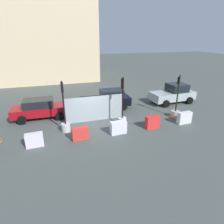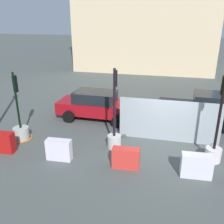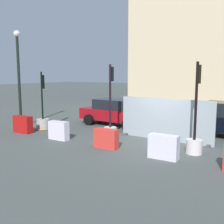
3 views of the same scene
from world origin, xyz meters
name	(u,v)px [view 1 (image 1 of 3)]	position (x,y,z in m)	size (l,w,h in m)	color
ground_plane	(95,127)	(0.00, 0.00, 0.00)	(120.00, 120.00, 0.00)	#49504D
traffic_light_1	(65,122)	(-2.02, 0.04, 0.69)	(0.59, 0.59, 3.48)	beige
traffic_light_2	(122,116)	(2.02, -0.13, 0.71)	(0.62, 0.62, 3.52)	silver
traffic_light_3	(175,111)	(6.61, -0.06, 0.46)	(1.01, 1.01, 3.41)	#BAAC9E
construction_barrier_1	(34,140)	(-3.94, -1.43, 0.43)	(1.01, 0.41, 0.86)	silver
construction_barrier_2	(80,134)	(-1.26, -1.39, 0.40)	(1.04, 0.43, 0.81)	red
construction_barrier_3	(118,128)	(1.28, -1.38, 0.44)	(1.10, 0.46, 0.88)	silver
construction_barrier_4	(152,122)	(3.84, -1.31, 0.45)	(1.01, 0.46, 0.90)	red
construction_barrier_5	(184,118)	(6.50, -1.32, 0.44)	(1.10, 0.45, 0.89)	silver
car_black_sedan	(107,99)	(1.93, 3.56, 0.83)	(4.43, 2.24, 1.69)	black
car_red_compact	(40,108)	(-3.68, 3.04, 0.79)	(4.39, 2.15, 1.55)	maroon
car_silver_hatchback	(173,94)	(8.57, 3.20, 0.87)	(4.39, 2.39, 1.83)	#A4B4B4
building_main_facade	(44,21)	(-2.73, 17.83, 8.03)	(14.16, 7.22, 16.00)	beige
site_fence_panel	(94,109)	(0.23, 1.21, 0.93)	(4.49, 0.50, 1.95)	#97A3A9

